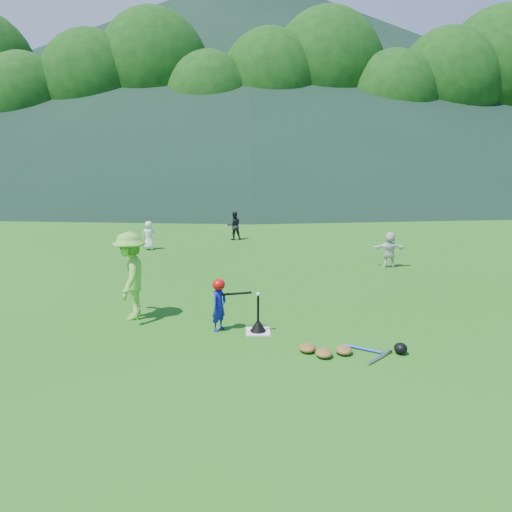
{
  "coord_description": "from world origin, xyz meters",
  "views": [
    {
      "loc": [
        -0.17,
        -8.77,
        3.4
      ],
      "look_at": [
        0.0,
        2.5,
        0.9
      ],
      "focal_mm": 35.0,
      "sensor_mm": 36.0,
      "label": 1
    }
  ],
  "objects_px": {
    "batter_child": "(219,305)",
    "fielder_b": "(234,226)",
    "home_plate": "(258,331)",
    "fielder_d": "(390,250)",
    "fielder_a": "(149,235)",
    "equipment_pile": "(344,350)",
    "batting_tee": "(258,325)",
    "adult_coach": "(131,276)"
  },
  "relations": [
    {
      "from": "batter_child",
      "to": "fielder_b",
      "type": "bearing_deg",
      "value": 32.2
    },
    {
      "from": "home_plate",
      "to": "fielder_d",
      "type": "distance_m",
      "value": 6.36
    },
    {
      "from": "fielder_a",
      "to": "equipment_pile",
      "type": "relative_size",
      "value": 0.53
    },
    {
      "from": "batting_tee",
      "to": "batter_child",
      "type": "bearing_deg",
      "value": 171.22
    },
    {
      "from": "batting_tee",
      "to": "equipment_pile",
      "type": "xyz_separation_m",
      "value": [
        1.41,
        -1.02,
        -0.06
      ]
    },
    {
      "from": "fielder_d",
      "to": "batter_child",
      "type": "bearing_deg",
      "value": 50.17
    },
    {
      "from": "fielder_a",
      "to": "equipment_pile",
      "type": "xyz_separation_m",
      "value": [
        4.9,
        -8.65,
        -0.41
      ]
    },
    {
      "from": "home_plate",
      "to": "adult_coach",
      "type": "relative_size",
      "value": 0.26
    },
    {
      "from": "batter_child",
      "to": "adult_coach",
      "type": "relative_size",
      "value": 0.55
    },
    {
      "from": "adult_coach",
      "to": "batting_tee",
      "type": "xyz_separation_m",
      "value": [
        2.51,
        -0.82,
        -0.75
      ]
    },
    {
      "from": "batter_child",
      "to": "batting_tee",
      "type": "height_order",
      "value": "batter_child"
    },
    {
      "from": "fielder_b",
      "to": "fielder_d",
      "type": "height_order",
      "value": "fielder_b"
    },
    {
      "from": "batter_child",
      "to": "fielder_b",
      "type": "relative_size",
      "value": 0.93
    },
    {
      "from": "adult_coach",
      "to": "fielder_d",
      "type": "height_order",
      "value": "adult_coach"
    },
    {
      "from": "adult_coach",
      "to": "fielder_b",
      "type": "xyz_separation_m",
      "value": [
        1.82,
        8.57,
        -0.35
      ]
    },
    {
      "from": "fielder_b",
      "to": "fielder_a",
      "type": "bearing_deg",
      "value": 17.9
    },
    {
      "from": "fielder_b",
      "to": "home_plate",
      "type": "bearing_deg",
      "value": 79.85
    },
    {
      "from": "batter_child",
      "to": "adult_coach",
      "type": "height_order",
      "value": "adult_coach"
    },
    {
      "from": "home_plate",
      "to": "fielder_b",
      "type": "bearing_deg",
      "value": 94.24
    },
    {
      "from": "equipment_pile",
      "to": "fielder_a",
      "type": "bearing_deg",
      "value": 119.53
    },
    {
      "from": "home_plate",
      "to": "equipment_pile",
      "type": "bearing_deg",
      "value": -35.89
    },
    {
      "from": "batter_child",
      "to": "fielder_a",
      "type": "distance_m",
      "value": 8.01
    },
    {
      "from": "fielder_b",
      "to": "equipment_pile",
      "type": "relative_size",
      "value": 0.58
    },
    {
      "from": "batter_child",
      "to": "batting_tee",
      "type": "xyz_separation_m",
      "value": [
        0.73,
        -0.11,
        -0.36
      ]
    },
    {
      "from": "fielder_a",
      "to": "batting_tee",
      "type": "bearing_deg",
      "value": 121.52
    },
    {
      "from": "batter_child",
      "to": "batting_tee",
      "type": "relative_size",
      "value": 1.43
    },
    {
      "from": "home_plate",
      "to": "fielder_a",
      "type": "bearing_deg",
      "value": 114.57
    },
    {
      "from": "batter_child",
      "to": "fielder_a",
      "type": "bearing_deg",
      "value": 52.55
    },
    {
      "from": "fielder_b",
      "to": "batting_tee",
      "type": "relative_size",
      "value": 1.54
    },
    {
      "from": "home_plate",
      "to": "batter_child",
      "type": "xyz_separation_m",
      "value": [
        -0.73,
        0.11,
        0.47
      ]
    },
    {
      "from": "fielder_d",
      "to": "batting_tee",
      "type": "relative_size",
      "value": 1.51
    },
    {
      "from": "batter_child",
      "to": "fielder_b",
      "type": "distance_m",
      "value": 9.28
    },
    {
      "from": "batter_child",
      "to": "batting_tee",
      "type": "bearing_deg",
      "value": -66.39
    },
    {
      "from": "fielder_a",
      "to": "fielder_d",
      "type": "relative_size",
      "value": 0.93
    },
    {
      "from": "home_plate",
      "to": "equipment_pile",
      "type": "height_order",
      "value": "equipment_pile"
    },
    {
      "from": "batting_tee",
      "to": "equipment_pile",
      "type": "bearing_deg",
      "value": -35.89
    },
    {
      "from": "fielder_b",
      "to": "batting_tee",
      "type": "bearing_deg",
      "value": 79.85
    },
    {
      "from": "equipment_pile",
      "to": "batting_tee",
      "type": "bearing_deg",
      "value": 144.11
    },
    {
      "from": "adult_coach",
      "to": "equipment_pile",
      "type": "relative_size",
      "value": 0.97
    },
    {
      "from": "batter_child",
      "to": "fielder_d",
      "type": "distance_m",
      "value": 6.72
    },
    {
      "from": "fielder_a",
      "to": "batting_tee",
      "type": "height_order",
      "value": "fielder_a"
    },
    {
      "from": "adult_coach",
      "to": "equipment_pile",
      "type": "height_order",
      "value": "adult_coach"
    }
  ]
}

